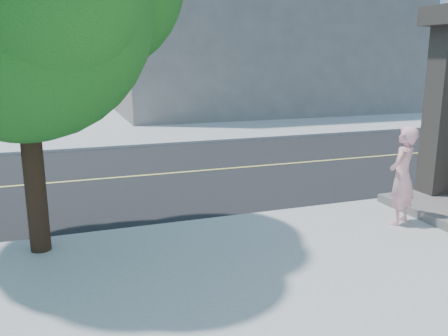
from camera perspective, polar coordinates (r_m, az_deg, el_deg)
name	(u,v)px	position (r m, az deg, el deg)	size (l,w,h in m)	color
road_ew	(0,187)	(13.74, -25.69, -2.13)	(140.00, 9.00, 0.01)	black
sidewalk_ne	(240,107)	(32.64, 1.93, 7.46)	(29.00, 25.00, 0.12)	#A7A7A7
filler_ne	(245,1)	(33.34, 2.55, 19.73)	(18.00, 16.00, 14.00)	slate
man_on_phone	(402,176)	(9.78, 20.91, -0.90)	(0.71, 0.47, 1.95)	#F7ACB0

